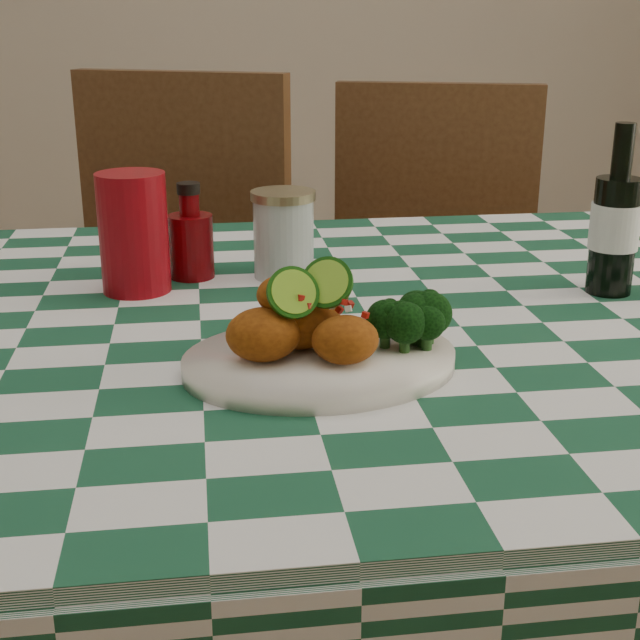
{
  "coord_description": "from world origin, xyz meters",
  "views": [
    {
      "loc": [
        -0.1,
        -1.03,
        1.14
      ],
      "look_at": [
        0.02,
        -0.17,
        0.84
      ],
      "focal_mm": 50.0,
      "sensor_mm": 36.0,
      "label": 1
    }
  ],
  "objects": [
    {
      "name": "ketchup_bottle",
      "position": [
        -0.11,
        0.19,
        0.85
      ],
      "size": [
        0.08,
        0.08,
        0.13
      ],
      "primitive_type": null,
      "rotation": [
        0.0,
        0.0,
        0.25
      ],
      "color": "#650508",
      "rests_on": "dining_table"
    },
    {
      "name": "fried_chicken_pile",
      "position": [
        0.01,
        -0.17,
        0.85
      ],
      "size": [
        0.14,
        0.11,
        0.09
      ],
      "primitive_type": null,
      "color": "#98480E",
      "rests_on": "plate"
    },
    {
      "name": "plate",
      "position": [
        0.02,
        -0.17,
        0.8
      ],
      "size": [
        0.32,
        0.26,
        0.02
      ],
      "primitive_type": null,
      "rotation": [
        0.0,
        0.0,
        0.13
      ],
      "color": "white",
      "rests_on": "dining_table"
    },
    {
      "name": "beer_bottle",
      "position": [
        0.44,
        0.04,
        0.9
      ],
      "size": [
        0.07,
        0.07,
        0.22
      ],
      "primitive_type": null,
      "rotation": [
        0.0,
        0.0,
        -0.09
      ],
      "color": "black",
      "rests_on": "dining_table"
    },
    {
      "name": "wooden_chair_right",
      "position": [
        0.37,
        0.71,
        0.5
      ],
      "size": [
        0.58,
        0.59,
        0.99
      ],
      "primitive_type": null,
      "rotation": [
        0.0,
        0.0,
        -0.32
      ],
      "color": "#472814",
      "rests_on": "ground"
    },
    {
      "name": "dining_table",
      "position": [
        0.0,
        0.0,
        0.39
      ],
      "size": [
        1.66,
        1.06,
        0.79
      ],
      "primitive_type": null,
      "color": "#194E33",
      "rests_on": "ground"
    },
    {
      "name": "wooden_chair_left",
      "position": [
        -0.21,
        0.68,
        0.51
      ],
      "size": [
        0.63,
        0.64,
        1.02
      ],
      "primitive_type": null,
      "rotation": [
        0.0,
        0.0,
        -0.42
      ],
      "color": "#472814",
      "rests_on": "ground"
    },
    {
      "name": "red_tumbler",
      "position": [
        -0.18,
        0.13,
        0.87
      ],
      "size": [
        0.1,
        0.1,
        0.16
      ],
      "primitive_type": "cylinder",
      "rotation": [
        0.0,
        0.0,
        0.08
      ],
      "color": "maroon",
      "rests_on": "dining_table"
    },
    {
      "name": "mason_jar",
      "position": [
        0.02,
        0.17,
        0.85
      ],
      "size": [
        0.12,
        0.12,
        0.12
      ],
      "primitive_type": null,
      "rotation": [
        0.0,
        0.0,
        -0.42
      ],
      "color": "#B2BCBA",
      "rests_on": "dining_table"
    },
    {
      "name": "broccoli_side",
      "position": [
        0.12,
        -0.16,
        0.83
      ],
      "size": [
        0.07,
        0.07,
        0.06
      ],
      "primitive_type": null,
      "color": "black",
      "rests_on": "plate"
    }
  ]
}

